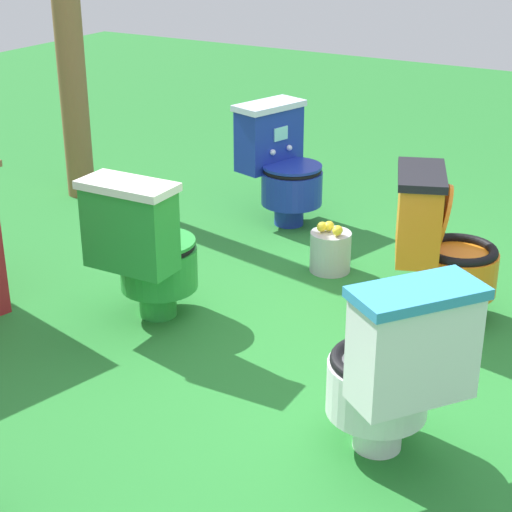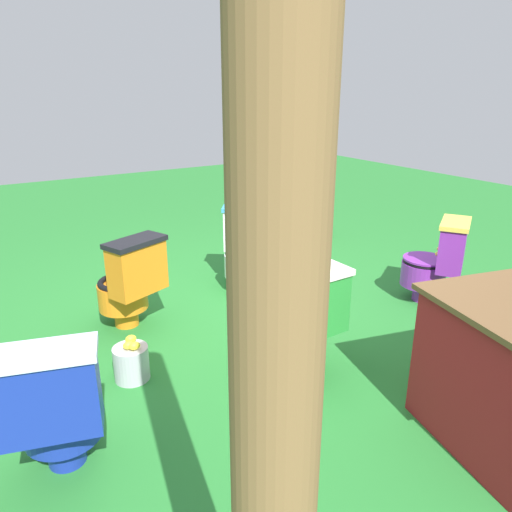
{
  "view_description": "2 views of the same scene",
  "coord_description": "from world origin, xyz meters",
  "px_view_note": "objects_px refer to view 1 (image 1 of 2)",
  "views": [
    {
      "loc": [
        -2.85,
        -1.36,
        1.88
      ],
      "look_at": [
        -0.15,
        0.22,
        0.54
      ],
      "focal_mm": 59.38,
      "sensor_mm": 36.0,
      "label": 1
    },
    {
      "loc": [
        1.69,
        3.04,
        1.75
      ],
      "look_at": [
        -0.18,
        0.07,
        0.51
      ],
      "focal_mm": 33.91,
      "sensor_mm": 36.0,
      "label": 2
    }
  ],
  "objects_px": {
    "toilet_orange": "(440,245)",
    "toilet_white": "(394,368)",
    "wooden_post": "(68,24)",
    "lemon_bucket": "(330,250)",
    "toilet_green": "(146,249)",
    "toilet_blue": "(282,164)"
  },
  "relations": [
    {
      "from": "toilet_orange",
      "to": "toilet_green",
      "type": "xyz_separation_m",
      "value": [
        -0.73,
        1.15,
        -0.0
      ]
    },
    {
      "from": "toilet_orange",
      "to": "lemon_bucket",
      "type": "height_order",
      "value": "toilet_orange"
    },
    {
      "from": "wooden_post",
      "to": "lemon_bucket",
      "type": "height_order",
      "value": "wooden_post"
    },
    {
      "from": "toilet_green",
      "to": "toilet_white",
      "type": "height_order",
      "value": "same"
    },
    {
      "from": "toilet_green",
      "to": "toilet_blue",
      "type": "distance_m",
      "value": 1.49
    },
    {
      "from": "toilet_blue",
      "to": "lemon_bucket",
      "type": "height_order",
      "value": "toilet_blue"
    },
    {
      "from": "toilet_orange",
      "to": "lemon_bucket",
      "type": "bearing_deg",
      "value": -130.54
    },
    {
      "from": "toilet_blue",
      "to": "wooden_post",
      "type": "relative_size",
      "value": 0.32
    },
    {
      "from": "toilet_white",
      "to": "wooden_post",
      "type": "xyz_separation_m",
      "value": [
        1.67,
        2.9,
        0.75
      ]
    },
    {
      "from": "toilet_white",
      "to": "toilet_orange",
      "type": "bearing_deg",
      "value": 47.68
    },
    {
      "from": "toilet_orange",
      "to": "toilet_green",
      "type": "bearing_deg",
      "value": -79.29
    },
    {
      "from": "lemon_bucket",
      "to": "toilet_white",
      "type": "bearing_deg",
      "value": -146.91
    },
    {
      "from": "toilet_blue",
      "to": "lemon_bucket",
      "type": "distance_m",
      "value": 0.83
    },
    {
      "from": "toilet_orange",
      "to": "toilet_white",
      "type": "height_order",
      "value": "same"
    },
    {
      "from": "toilet_blue",
      "to": "lemon_bucket",
      "type": "xyz_separation_m",
      "value": [
        -0.52,
        -0.59,
        -0.25
      ]
    },
    {
      "from": "toilet_orange",
      "to": "toilet_green",
      "type": "height_order",
      "value": "same"
    },
    {
      "from": "toilet_orange",
      "to": "toilet_white",
      "type": "distance_m",
      "value": 1.17
    },
    {
      "from": "toilet_green",
      "to": "toilet_blue",
      "type": "height_order",
      "value": "same"
    },
    {
      "from": "lemon_bucket",
      "to": "toilet_blue",
      "type": "bearing_deg",
      "value": 48.42
    },
    {
      "from": "toilet_orange",
      "to": "toilet_white",
      "type": "relative_size",
      "value": 1.0
    },
    {
      "from": "toilet_orange",
      "to": "lemon_bucket",
      "type": "relative_size",
      "value": 2.63
    },
    {
      "from": "toilet_white",
      "to": "lemon_bucket",
      "type": "height_order",
      "value": "toilet_white"
    }
  ]
}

